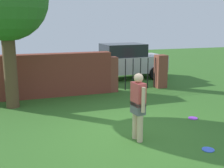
{
  "coord_description": "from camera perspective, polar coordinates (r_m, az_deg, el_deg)",
  "views": [
    {
      "loc": [
        -2.56,
        -6.15,
        2.76
      ],
      "look_at": [
        0.03,
        1.43,
        1.0
      ],
      "focal_mm": 45.37,
      "sensor_mm": 36.0,
      "label": 1
    }
  ],
  "objects": [
    {
      "name": "frisbee_blue",
      "position": [
        6.74,
        18.81,
        -12.41
      ],
      "size": [
        0.27,
        0.27,
        0.02
      ],
      "primitive_type": "cylinder",
      "color": "blue",
      "rests_on": "ground"
    },
    {
      "name": "person",
      "position": [
        6.62,
        5.27,
        -4.0
      ],
      "size": [
        0.26,
        0.54,
        1.62
      ],
      "rotation": [
        0.0,
        0.0,
        1.69
      ],
      "color": "beige",
      "rests_on": "ground"
    },
    {
      "name": "frisbee_purple",
      "position": [
        8.66,
        16.0,
        -6.63
      ],
      "size": [
        0.27,
        0.27,
        0.02
      ],
      "primitive_type": "cylinder",
      "color": "purple",
      "rests_on": "ground"
    },
    {
      "name": "brick_wall",
      "position": [
        10.82,
        -12.93,
        1.69
      ],
      "size": [
        4.86,
        0.5,
        1.62
      ],
      "primitive_type": "cube",
      "color": "brown",
      "rests_on": "ground"
    },
    {
      "name": "car",
      "position": [
        14.03,
        2.21,
        4.6
      ],
      "size": [
        4.27,
        2.07,
        1.72
      ],
      "rotation": [
        0.0,
        0.0,
        0.04
      ],
      "color": "#B7B7BC",
      "rests_on": "ground"
    },
    {
      "name": "ground_plane",
      "position": [
        7.21,
        3.52,
        -10.14
      ],
      "size": [
        40.0,
        40.0,
        0.0
      ],
      "primitive_type": "plane",
      "color": "#336623"
    },
    {
      "name": "fence_gate",
      "position": [
        11.77,
        5.0,
        2.26
      ],
      "size": [
        2.66,
        0.44,
        1.4
      ],
      "color": "brown",
      "rests_on": "ground"
    }
  ]
}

